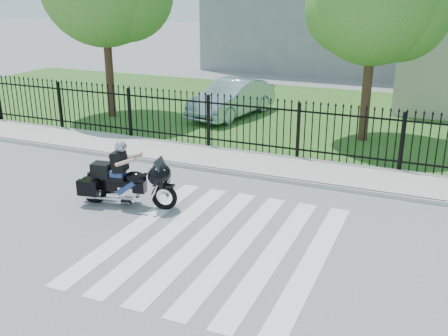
% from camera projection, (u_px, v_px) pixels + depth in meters
% --- Properties ---
extents(ground, '(120.00, 120.00, 0.00)m').
position_uv_depth(ground, '(219.00, 244.00, 10.97)').
color(ground, slate).
rests_on(ground, ground).
extents(crosswalk, '(5.00, 5.50, 0.01)m').
position_uv_depth(crosswalk, '(219.00, 243.00, 10.97)').
color(crosswalk, silver).
rests_on(crosswalk, ground).
extents(sidewalk, '(40.00, 2.00, 0.12)m').
position_uv_depth(sidewalk, '(288.00, 168.00, 15.29)').
color(sidewalk, '#ADAAA3').
rests_on(sidewalk, ground).
extents(curb, '(40.00, 0.12, 0.12)m').
position_uv_depth(curb, '(277.00, 179.00, 14.42)').
color(curb, '#ADAAA3').
rests_on(curb, ground).
extents(grass_strip, '(40.00, 12.00, 0.02)m').
position_uv_depth(grass_strip, '(337.00, 117.00, 21.37)').
color(grass_strip, '#28501B').
rests_on(grass_strip, ground).
extents(iron_fence, '(26.00, 0.04, 1.80)m').
position_uv_depth(iron_fence, '(298.00, 132.00, 15.88)').
color(iron_fence, black).
rests_on(iron_fence, ground).
extents(tree_mid, '(4.20, 4.20, 6.78)m').
position_uv_depth(tree_mid, '(375.00, 0.00, 16.67)').
color(tree_mid, '#382316').
rests_on(tree_mid, ground).
extents(motorcycle_rider, '(2.52, 1.06, 1.67)m').
position_uv_depth(motorcycle_rider, '(125.00, 179.00, 12.66)').
color(motorcycle_rider, black).
rests_on(motorcycle_rider, ground).
extents(parked_car, '(2.37, 4.66, 1.47)m').
position_uv_depth(parked_car, '(232.00, 98.00, 21.24)').
color(parked_car, '#95ADBB').
rests_on(parked_car, grass_strip).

